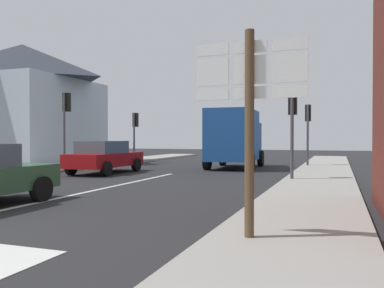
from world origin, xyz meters
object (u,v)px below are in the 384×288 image
traffic_light_near_right (293,114)px  traffic_light_far_left (135,126)px  route_sign_post (250,111)px  delivery_truck (235,137)px  sedan_far (105,157)px  traffic_light_near_left (66,113)px  traffic_light_far_right (308,121)px

traffic_light_near_right → traffic_light_far_left: (-10.84, 8.41, -0.09)m
route_sign_post → delivery_truck: bearing=104.7°
sedan_far → traffic_light_near_right: bearing=-6.0°
traffic_light_near_left → sedan_far: bearing=-10.1°
traffic_light_far_left → traffic_light_far_right: bearing=-3.5°
sedan_far → traffic_light_near_left: bearing=169.9°
route_sign_post → traffic_light_far_left: traffic_light_far_left is taller
sedan_far → traffic_light_near_right: traffic_light_near_right is taller
sedan_far → traffic_light_far_left: (-2.42, 7.52, 1.63)m
traffic_light_far_right → traffic_light_far_left: traffic_light_far_right is taller
route_sign_post → traffic_light_far_right: traffic_light_far_right is taller
sedan_far → traffic_light_near_left: 3.19m
traffic_light_near_right → delivery_truck: bearing=121.5°
route_sign_post → traffic_light_far_left: (-11.18, 17.54, 0.38)m
traffic_light_far_left → traffic_light_near_right: bearing=-37.8°
delivery_truck → traffic_light_far_left: 7.70m
sedan_far → traffic_light_near_left: (-2.42, 0.43, 2.04)m
delivery_truck → traffic_light_far_left: traffic_light_far_left is taller
traffic_light_far_right → traffic_light_near_right: bearing=-90.0°
delivery_truck → traffic_light_far_right: traffic_light_far_right is taller
delivery_truck → traffic_light_near_left: 8.63m
delivery_truck → traffic_light_near_right: traffic_light_near_right is taller
sedan_far → route_sign_post: 13.37m
sedan_far → traffic_light_far_right: 11.00m
delivery_truck → traffic_light_near_right: (3.60, -5.88, 0.83)m
traffic_light_near_left → route_sign_post: bearing=-43.1°
traffic_light_far_right → traffic_light_far_left: (-10.84, 0.66, -0.14)m
traffic_light_near_left → traffic_light_far_left: bearing=90.0°
delivery_truck → traffic_light_far_right: (3.60, 1.87, 0.87)m
delivery_truck → route_sign_post: bearing=-75.3°
traffic_light_near_right → traffic_light_far_left: bearing=142.2°
delivery_truck → route_sign_post: 15.53m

